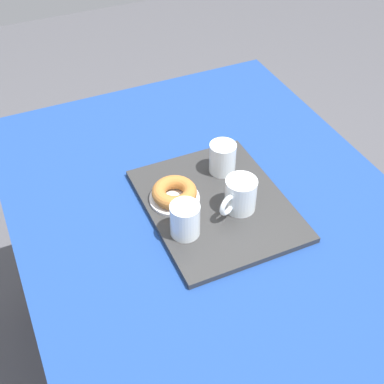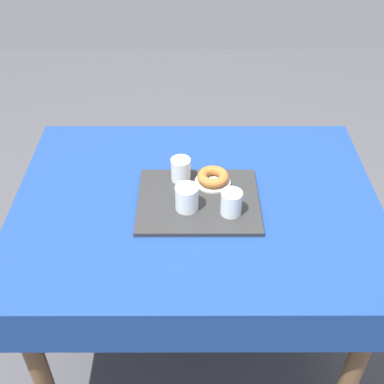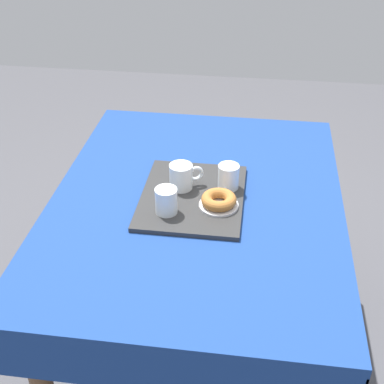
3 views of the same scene
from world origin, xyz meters
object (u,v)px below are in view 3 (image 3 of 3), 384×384
water_glass_far (228,178)px  donut_plate_left (219,205)px  sugar_donut_left (219,200)px  serving_tray (192,197)px  water_glass_near (166,202)px  dining_table (196,226)px  tea_mug_left (182,177)px

water_glass_far → donut_plate_left: (-0.11, 0.02, -0.03)m
donut_plate_left → sugar_donut_left: (0.00, 0.00, 0.02)m
serving_tray → water_glass_near: 0.13m
sugar_donut_left → donut_plate_left: bearing=0.0°
dining_table → serving_tray: serving_tray is taller
serving_tray → water_glass_far: water_glass_far is taller
serving_tray → tea_mug_left: (0.04, 0.04, 0.05)m
water_glass_near → donut_plate_left: water_glass_near is taller
dining_table → donut_plate_left: (-0.06, -0.08, 0.13)m
tea_mug_left → water_glass_far: (0.02, -0.15, -0.00)m
water_glass_far → donut_plate_left: bearing=169.7°
water_glass_far → sugar_donut_left: size_ratio=0.75×
donut_plate_left → water_glass_far: bearing=-10.3°
donut_plate_left → sugar_donut_left: bearing=0.0°
sugar_donut_left → tea_mug_left: bearing=55.3°
serving_tray → water_glass_far: bearing=-61.4°
dining_table → tea_mug_left: bearing=58.7°
water_glass_far → donut_plate_left: water_glass_far is taller
dining_table → water_glass_near: (-0.11, 0.08, 0.16)m
tea_mug_left → water_glass_far: tea_mug_left is taller
dining_table → serving_tray: size_ratio=3.05×
tea_mug_left → water_glass_far: size_ratio=1.33×
tea_mug_left → sugar_donut_left: tea_mug_left is taller
water_glass_near → donut_plate_left: (0.05, -0.15, -0.03)m
serving_tray → donut_plate_left: 0.10m
donut_plate_left → sugar_donut_left: 0.02m
dining_table → water_glass_near: bearing=144.5°
water_glass_near → serving_tray: bearing=-32.6°
water_glass_far → sugar_donut_left: 0.11m
dining_table → water_glass_near: water_glass_near is taller
serving_tray → tea_mug_left: 0.07m
dining_table → donut_plate_left: size_ratio=9.97×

